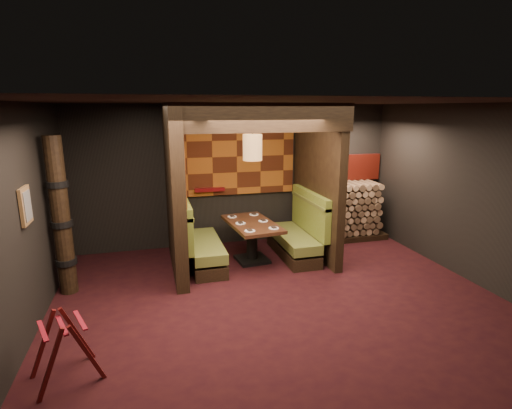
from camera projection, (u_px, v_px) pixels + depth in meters
The scene contains 23 objects.
floor at pixel (279, 300), 5.93m from camera, with size 6.50×5.50×0.02m, color black.
ceiling at pixel (282, 101), 5.26m from camera, with size 6.50×5.50×0.02m, color black.
wall_back at pixel (237, 175), 8.18m from camera, with size 6.50×0.02×2.85m, color black.
wall_front at pixel (397, 292), 3.01m from camera, with size 6.50×0.02×2.85m, color black.
wall_left at pixel (22, 224), 4.77m from camera, with size 0.02×5.50×2.85m, color black.
wall_right at pixel (472, 194), 6.42m from camera, with size 0.02×5.50×2.85m, color black.
partition_left at pixel (174, 189), 6.80m from camera, with size 0.20×2.20×2.85m, color black.
partition_right at pixel (317, 181), 7.52m from camera, with size 0.15×2.10×2.85m, color black.
header_beam at pixel (265, 118), 5.96m from camera, with size 2.85×0.18×0.44m, color black.
tapa_back_panel at pixel (237, 156), 8.04m from camera, with size 2.40×0.06×1.55m, color #8D4815.
tapa_side_panel at pixel (179, 163), 6.89m from camera, with size 0.04×1.85×1.45m, color #8D4815.
lacquer_shelf at pixel (210, 190), 7.99m from camera, with size 0.60×0.12×0.07m, color #580A0C.
booth_bench_left at pixel (199, 244), 7.14m from camera, with size 0.68×1.60×1.14m.
booth_bench_right at pixel (298, 235), 7.62m from camera, with size 0.68×1.60×1.14m.
dining_table at pixel (252, 235), 7.31m from camera, with size 0.91×1.48×0.74m.
place_settings at pixel (252, 222), 7.25m from camera, with size 0.72×1.19×0.03m.
pendant_lamp at pixel (252, 147), 6.88m from camera, with size 0.33×0.33×0.97m.
framed_picture at pixel (26, 206), 4.83m from camera, with size 0.05×0.36×0.46m.
luggage_rack at pixel (65, 346), 4.13m from camera, with size 0.81×0.69×0.75m.
totem_column at pixel (61, 218), 5.91m from camera, with size 0.31×0.31×2.40m.
firewood_stack at pixel (346, 211), 8.57m from camera, with size 1.73×0.70×1.22m.
mosaic_header at pixel (341, 168), 8.67m from camera, with size 1.83×0.10×0.56m, color maroon.
bay_front_post at pixel (316, 179), 7.79m from camera, with size 0.08×0.08×2.85m, color black.
Camera 1 is at (-1.75, -5.15, 2.78)m, focal length 28.00 mm.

